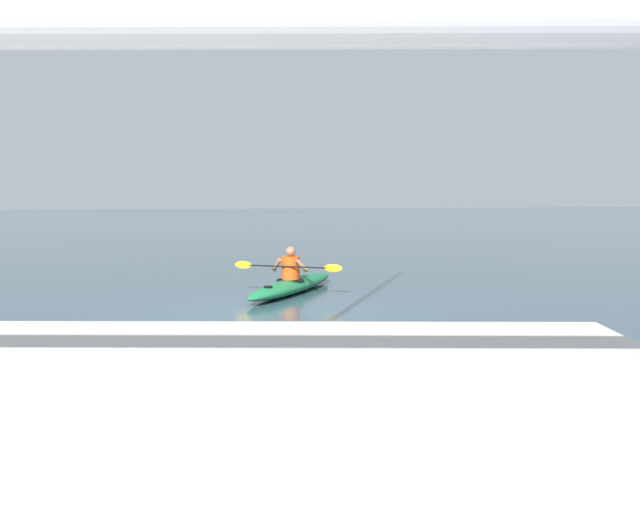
# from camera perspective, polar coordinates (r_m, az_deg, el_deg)

# --- Properties ---
(ground_plane) EXTENTS (160.00, 160.00, 0.00)m
(ground_plane) POSITION_cam_1_polar(r_m,az_deg,el_deg) (13.24, -3.29, -4.53)
(ground_plane) COLOR #334C56
(kayak) EXTENTS (2.90, 4.17, 0.30)m
(kayak) POSITION_cam_1_polar(r_m,az_deg,el_deg) (16.16, -2.11, -2.26)
(kayak) COLOR #19723F
(kayak) RESTS_ON ground
(kayaker) EXTENTS (2.11, 1.30, 0.71)m
(kayaker) POSITION_cam_1_polar(r_m,az_deg,el_deg) (16.00, -2.27, -0.77)
(kayaker) COLOR #E04C14
(kayaker) RESTS_ON kayak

